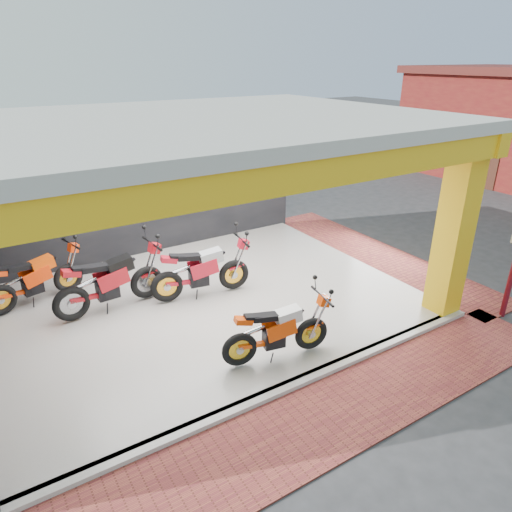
{
  "coord_description": "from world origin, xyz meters",
  "views": [
    {
      "loc": [
        -3.46,
        -5.44,
        4.63
      ],
      "look_at": [
        1.06,
        1.79,
        0.9
      ],
      "focal_mm": 32.0,
      "sensor_mm": 36.0,
      "label": 1
    }
  ],
  "objects": [
    {
      "name": "header_beam_front",
      "position": [
        0.0,
        -1.0,
        3.3
      ],
      "size": [
        8.4,
        0.3,
        0.4
      ],
      "primitive_type": "cube",
      "color": "yellow",
      "rests_on": "corner_column"
    },
    {
      "name": "corner_column",
      "position": [
        3.75,
        -0.75,
        1.75
      ],
      "size": [
        0.5,
        0.5,
        3.5
      ],
      "primitive_type": "cube",
      "color": "yellow",
      "rests_on": "ground"
    },
    {
      "name": "paver_right",
      "position": [
        4.8,
        2.0,
        0.01
      ],
      "size": [
        1.4,
        7.0,
        0.03
      ],
      "primitive_type": "cube",
      "color": "#973F31",
      "rests_on": "ground"
    },
    {
      "name": "back_wall",
      "position": [
        0.0,
        5.1,
        1.75
      ],
      "size": [
        8.2,
        0.2,
        3.5
      ],
      "primitive_type": "cube",
      "color": "black",
      "rests_on": "ground"
    },
    {
      "name": "showroom_floor",
      "position": [
        0.0,
        2.0,
        0.05
      ],
      "size": [
        8.0,
        6.0,
        0.1
      ],
      "primitive_type": "cube",
      "color": "silver",
      "rests_on": "ground"
    },
    {
      "name": "floor_kerb",
      "position": [
        0.0,
        -1.02,
        0.05
      ],
      "size": [
        8.0,
        0.2,
        0.1
      ],
      "primitive_type": "cube",
      "color": "silver",
      "rests_on": "ground"
    },
    {
      "name": "moto_row_a",
      "position": [
        0.7,
        2.08,
        0.77
      ],
      "size": [
        2.28,
        1.14,
        1.33
      ],
      "primitive_type": null,
      "rotation": [
        0.0,
        0.0,
        -0.16
      ],
      "color": "red",
      "rests_on": "showroom_floor"
    },
    {
      "name": "moto_row_c",
      "position": [
        -2.27,
        3.81,
        0.73
      ],
      "size": [
        2.17,
        1.22,
        1.25
      ],
      "primitive_type": null,
      "rotation": [
        0.0,
        0.0,
        0.24
      ],
      "color": "#F93A0A",
      "rests_on": "showroom_floor"
    },
    {
      "name": "paver_front",
      "position": [
        0.0,
        -1.8,
        0.01
      ],
      "size": [
        9.0,
        1.4,
        0.03
      ],
      "primitive_type": "cube",
      "color": "#973F31",
      "rests_on": "ground"
    },
    {
      "name": "ground",
      "position": [
        0.0,
        0.0,
        0.0
      ],
      "size": [
        80.0,
        80.0,
        0.0
      ],
      "primitive_type": "plane",
      "color": "#2D2D30",
      "rests_on": "ground"
    },
    {
      "name": "moto_row_b",
      "position": [
        -0.98,
        2.68,
        0.8
      ],
      "size": [
        2.34,
        1.02,
        1.4
      ],
      "primitive_type": null,
      "rotation": [
        0.0,
        0.0,
        0.08
      ],
      "color": "#B6131B",
      "rests_on": "showroom_floor"
    },
    {
      "name": "showroom_ceiling",
      "position": [
        0.0,
        2.0,
        3.6
      ],
      "size": [
        8.4,
        6.4,
        0.2
      ],
      "primitive_type": "cube",
      "color": "beige",
      "rests_on": "corner_column"
    },
    {
      "name": "header_beam_right",
      "position": [
        4.0,
        2.0,
        3.3
      ],
      "size": [
        0.3,
        6.4,
        0.4
      ],
      "primitive_type": "cube",
      "color": "yellow",
      "rests_on": "corner_column"
    },
    {
      "name": "moto_hero",
      "position": [
        0.72,
        -0.48,
        0.69
      ],
      "size": [
        2.05,
        1.08,
        1.19
      ],
      "primitive_type": null,
      "rotation": [
        0.0,
        0.0,
        -0.19
      ],
      "color": "#EF450A",
      "rests_on": "showroom_floor"
    }
  ]
}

